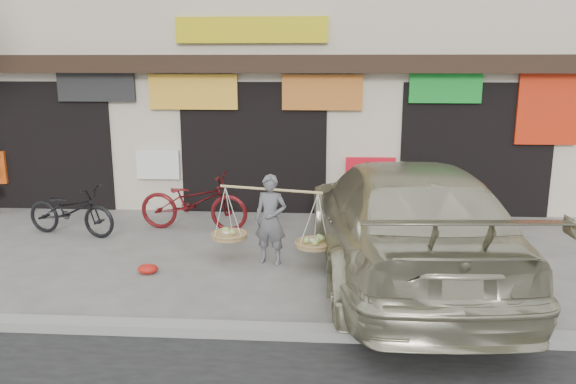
# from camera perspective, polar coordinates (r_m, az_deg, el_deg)

# --- Properties ---
(ground) EXTENTS (70.00, 70.00, 0.00)m
(ground) POSITION_cam_1_polar(r_m,az_deg,el_deg) (8.59, -6.38, -8.02)
(ground) COLOR slate
(ground) RESTS_ON ground
(kerb) EXTENTS (70.00, 0.25, 0.12)m
(kerb) POSITION_cam_1_polar(r_m,az_deg,el_deg) (6.77, -9.44, -13.54)
(kerb) COLOR gray
(kerb) RESTS_ON ground
(shophouse_block) EXTENTS (14.00, 6.32, 7.00)m
(shophouse_block) POSITION_cam_1_polar(r_m,az_deg,el_deg) (14.39, -2.12, 14.47)
(shophouse_block) COLOR beige
(shophouse_block) RESTS_ON ground
(street_vendor) EXTENTS (1.92, 0.90, 1.41)m
(street_vendor) POSITION_cam_1_polar(r_m,az_deg,el_deg) (8.68, -1.78, -3.26)
(street_vendor) COLOR slate
(street_vendor) RESTS_ON ground
(bike_0) EXTENTS (1.86, 0.99, 0.93)m
(bike_0) POSITION_cam_1_polar(r_m,az_deg,el_deg) (10.89, -21.18, -1.75)
(bike_0) COLOR black
(bike_0) RESTS_ON ground
(bike_2) EXTENTS (2.10, 0.86, 1.08)m
(bike_2) POSITION_cam_1_polar(r_m,az_deg,el_deg) (10.62, -9.56, -0.98)
(bike_2) COLOR #5A0F12
(bike_2) RESTS_ON ground
(suv) EXTENTS (2.81, 6.08, 1.72)m
(suv) POSITION_cam_1_polar(r_m,az_deg,el_deg) (8.29, 11.60, -2.73)
(suv) COLOR #BDB798
(suv) RESTS_ON ground
(red_bag) EXTENTS (0.31, 0.25, 0.14)m
(red_bag) POSITION_cam_1_polar(r_m,az_deg,el_deg) (8.70, -14.07, -7.58)
(red_bag) COLOR red
(red_bag) RESTS_ON ground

